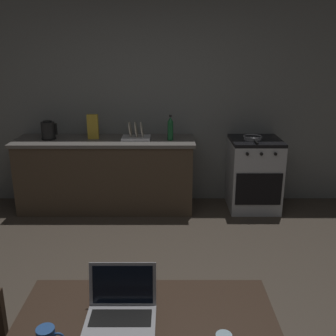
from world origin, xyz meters
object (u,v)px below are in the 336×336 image
object	(u,v)px
cereal_box	(92,127)
dish_rack	(135,135)
stove_oven	(253,174)
frying_pan	(252,138)
laptop	(120,309)
bottle	(169,128)
electric_kettle	(47,130)

from	to	relation	value
cereal_box	dish_rack	distance (m)	0.53
stove_oven	frying_pan	world-z (taller)	frying_pan
dish_rack	frying_pan	bearing A→B (deg)	-1.22
stove_oven	frying_pan	size ratio (longest dim) A/B	2.22
stove_oven	laptop	world-z (taller)	laptop
stove_oven	bottle	distance (m)	1.19
frying_pan	electric_kettle	bearing A→B (deg)	179.30
laptop	bottle	bearing A→B (deg)	96.86
cereal_box	dish_rack	bearing A→B (deg)	-2.21
frying_pan	dish_rack	bearing A→B (deg)	178.78
stove_oven	bottle	bearing A→B (deg)	-177.37
stove_oven	electric_kettle	bearing A→B (deg)	179.94
frying_pan	cereal_box	xyz separation A→B (m)	(-1.91, 0.05, 0.12)
stove_oven	laptop	distance (m)	3.34
laptop	cereal_box	world-z (taller)	cereal_box
bottle	dish_rack	xyz separation A→B (m)	(-0.41, 0.05, -0.09)
laptop	frying_pan	world-z (taller)	laptop
bottle	frying_pan	distance (m)	0.99
electric_kettle	dish_rack	distance (m)	1.05
bottle	cereal_box	bearing A→B (deg)	175.69
laptop	electric_kettle	world-z (taller)	electric_kettle
bottle	cereal_box	xyz separation A→B (m)	(-0.93, 0.07, 0.01)
electric_kettle	frying_pan	world-z (taller)	electric_kettle
bottle	cereal_box	distance (m)	0.93
bottle	dish_rack	distance (m)	0.42
laptop	electric_kettle	distance (m)	3.31
frying_pan	stove_oven	bearing A→B (deg)	29.71
stove_oven	dish_rack	xyz separation A→B (m)	(-1.44, 0.00, 0.49)
stove_oven	bottle	xyz separation A→B (m)	(-1.03, -0.05, 0.59)
electric_kettle	bottle	distance (m)	1.46
cereal_box	dish_rack	xyz separation A→B (m)	(0.52, -0.02, -0.10)
laptop	bottle	xyz separation A→B (m)	(0.24, 3.02, 0.23)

